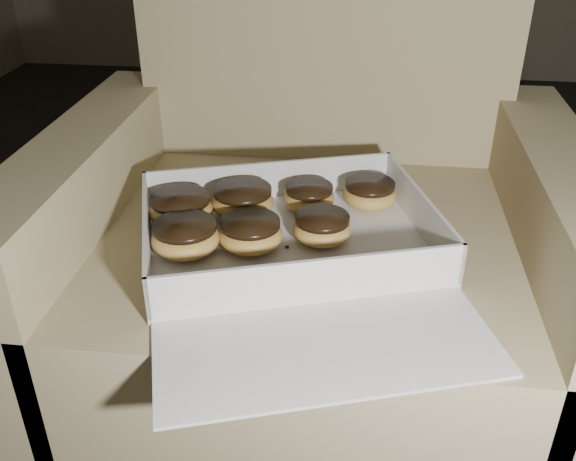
{
  "coord_description": "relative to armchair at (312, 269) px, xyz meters",
  "views": [
    {
      "loc": [
        -0.14,
        -1.07,
        0.96
      ],
      "look_at": [
        -0.24,
        -0.19,
        0.45
      ],
      "focal_mm": 40.0,
      "sensor_mm": 36.0,
      "label": 1
    }
  ],
  "objects": [
    {
      "name": "donut_f",
      "position": [
        -0.01,
        -0.01,
        0.16
      ],
      "size": [
        0.09,
        0.09,
        0.04
      ],
      "color": "#BE9342",
      "rests_on": "bakery_box"
    },
    {
      "name": "donut_e",
      "position": [
        0.1,
        0.01,
        0.16
      ],
      "size": [
        0.09,
        0.09,
        0.05
      ],
      "color": "#BE9342",
      "rests_on": "bakery_box"
    },
    {
      "name": "crumb_a",
      "position": [
        -0.08,
        -0.3,
        0.14
      ],
      "size": [
        0.01,
        0.01,
        0.0
      ],
      "primitive_type": "ellipsoid",
      "color": "black",
      "rests_on": "bakery_box"
    },
    {
      "name": "donut_c",
      "position": [
        -0.21,
        -0.09,
        0.16
      ],
      "size": [
        0.11,
        0.11,
        0.05
      ],
      "color": "#BE9342",
      "rests_on": "bakery_box"
    },
    {
      "name": "crumb_c",
      "position": [
        -0.16,
        -0.2,
        0.14
      ],
      "size": [
        0.01,
        0.01,
        0.0
      ],
      "primitive_type": "ellipsoid",
      "color": "black",
      "rests_on": "bakery_box"
    },
    {
      "name": "crumb_b",
      "position": [
        -0.03,
        -0.15,
        0.14
      ],
      "size": [
        0.01,
        0.01,
        0.0
      ],
      "primitive_type": "ellipsoid",
      "color": "black",
      "rests_on": "bakery_box"
    },
    {
      "name": "donut_d",
      "position": [
        0.02,
        -0.12,
        0.16
      ],
      "size": [
        0.09,
        0.09,
        0.05
      ],
      "color": "#BE9342",
      "rests_on": "bakery_box"
    },
    {
      "name": "floor",
      "position": [
        0.22,
        0.06,
        -0.3
      ],
      "size": [
        4.5,
        4.5,
        0.0
      ],
      "primitive_type": "plane",
      "color": "black",
      "rests_on": "ground"
    },
    {
      "name": "armchair",
      "position": [
        0.0,
        0.0,
        0.0
      ],
      "size": [
        0.91,
        0.77,
        0.96
      ],
      "color": "#857855",
      "rests_on": "floor"
    },
    {
      "name": "crumb_d",
      "position": [
        0.08,
        -0.23,
        0.14
      ],
      "size": [
        0.01,
        0.01,
        0.0
      ],
      "primitive_type": "ellipsoid",
      "color": "black",
      "rests_on": "bakery_box"
    },
    {
      "name": "donut_g",
      "position": [
        -0.18,
        -0.18,
        0.16
      ],
      "size": [
        0.1,
        0.1,
        0.05
      ],
      "color": "#BE9342",
      "rests_on": "bakery_box"
    },
    {
      "name": "bakery_box",
      "position": [
        -0.01,
        -0.17,
        0.14
      ],
      "size": [
        0.58,
        0.63,
        0.07
      ],
      "rotation": [
        0.0,
        0.0,
        0.31
      ],
      "color": "silver",
      "rests_on": "armchair"
    },
    {
      "name": "donut_a",
      "position": [
        -0.12,
        -0.05,
        0.16
      ],
      "size": [
        0.11,
        0.11,
        0.05
      ],
      "color": "#BE9342",
      "rests_on": "bakery_box"
    },
    {
      "name": "donut_b",
      "position": [
        -0.08,
        -0.16,
        0.16
      ],
      "size": [
        0.1,
        0.1,
        0.05
      ],
      "color": "#BE9342",
      "rests_on": "bakery_box"
    }
  ]
}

